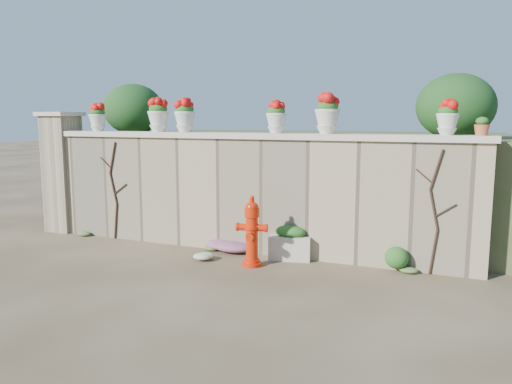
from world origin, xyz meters
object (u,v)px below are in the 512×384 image
at_px(urn_pot_0, 98,118).
at_px(terracotta_pot, 482,127).
at_px(fire_hydrant, 252,231).
at_px(planter_box, 290,244).

relative_size(urn_pot_0, terracotta_pot, 2.05).
distance_m(fire_hydrant, urn_pot_0, 4.21).
height_order(fire_hydrant, planter_box, fire_hydrant).
distance_m(urn_pot_0, terracotta_pot, 6.98).
xyz_separation_m(planter_box, terracotta_pot, (2.83, 0.25, 1.95)).
height_order(planter_box, urn_pot_0, urn_pot_0).
bearing_deg(planter_box, fire_hydrant, -138.24).
height_order(fire_hydrant, urn_pot_0, urn_pot_0).
distance_m(planter_box, terracotta_pot, 3.45).
xyz_separation_m(fire_hydrant, planter_box, (0.43, 0.61, -0.30)).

